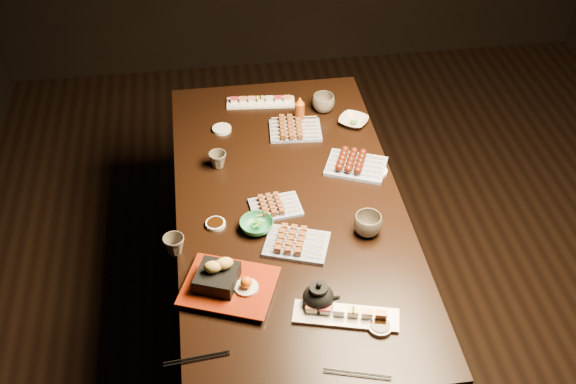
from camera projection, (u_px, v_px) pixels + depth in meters
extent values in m
plane|color=black|center=(384.00, 339.00, 3.29)|extent=(5.00, 5.00, 0.00)
cube|color=black|center=(290.00, 269.00, 3.11)|extent=(1.33, 1.97, 0.75)
imported|color=#2C8752|center=(257.00, 225.00, 2.75)|extent=(0.18, 0.18, 0.04)
imported|color=beige|center=(353.00, 121.00, 3.27)|extent=(0.18, 0.18, 0.03)
imported|color=#544B40|center=(174.00, 245.00, 2.64)|extent=(0.09, 0.09, 0.07)
imported|color=#544B40|center=(368.00, 225.00, 2.72)|extent=(0.14, 0.14, 0.08)
imported|color=#544B40|center=(218.00, 160.00, 3.03)|extent=(0.10, 0.10, 0.07)
imported|color=#544B40|center=(323.00, 103.00, 3.34)|extent=(0.11, 0.11, 0.08)
cylinder|color=#70320F|center=(300.00, 110.00, 3.25)|extent=(0.05, 0.05, 0.14)
cylinder|color=white|center=(216.00, 224.00, 2.77)|extent=(0.08, 0.08, 0.01)
cylinder|color=white|center=(378.00, 172.00, 3.01)|extent=(0.11, 0.11, 0.01)
cylinder|color=white|center=(380.00, 327.00, 2.39)|extent=(0.09, 0.09, 0.01)
cylinder|color=white|center=(222.00, 129.00, 3.24)|extent=(0.12, 0.12, 0.01)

